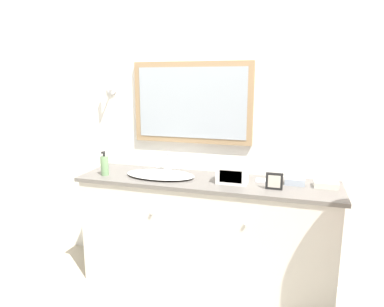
{
  "coord_description": "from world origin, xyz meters",
  "views": [
    {
      "loc": [
        0.64,
        -2.18,
        1.63
      ],
      "look_at": [
        -0.11,
        0.28,
        1.08
      ],
      "focal_mm": 32.0,
      "sensor_mm": 36.0,
      "label": 1
    }
  ],
  "objects_px": {
    "sink_basin": "(161,174)",
    "soap_bottle": "(105,165)",
    "picture_frame": "(274,181)",
    "appliance_box": "(232,174)"
  },
  "relations": [
    {
      "from": "picture_frame",
      "to": "soap_bottle",
      "type": "bearing_deg",
      "value": -179.48
    },
    {
      "from": "sink_basin",
      "to": "soap_bottle",
      "type": "relative_size",
      "value": 2.84
    },
    {
      "from": "soap_bottle",
      "to": "picture_frame",
      "type": "distance_m",
      "value": 1.33
    },
    {
      "from": "sink_basin",
      "to": "picture_frame",
      "type": "relative_size",
      "value": 4.62
    },
    {
      "from": "appliance_box",
      "to": "picture_frame",
      "type": "distance_m",
      "value": 0.32
    },
    {
      "from": "sink_basin",
      "to": "picture_frame",
      "type": "xyz_separation_m",
      "value": [
        0.89,
        -0.08,
        0.04
      ]
    },
    {
      "from": "soap_bottle",
      "to": "appliance_box",
      "type": "bearing_deg",
      "value": 4.65
    },
    {
      "from": "soap_bottle",
      "to": "appliance_box",
      "type": "height_order",
      "value": "soap_bottle"
    },
    {
      "from": "sink_basin",
      "to": "appliance_box",
      "type": "xyz_separation_m",
      "value": [
        0.58,
        -0.01,
        0.05
      ]
    },
    {
      "from": "sink_basin",
      "to": "picture_frame",
      "type": "bearing_deg",
      "value": -5.01
    }
  ]
}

